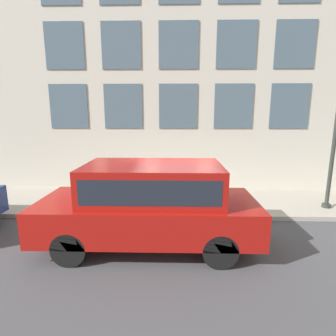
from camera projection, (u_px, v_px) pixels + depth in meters
name	position (u px, v px, depth m)	size (l,w,h in m)	color
ground_plane	(179.00, 220.00, 7.87)	(80.00, 80.00, 0.00)	#47474C
sidewalk	(178.00, 201.00, 9.35)	(3.05, 60.00, 0.14)	#A8A093
building_facade	(178.00, 77.00, 10.10)	(0.33, 40.00, 9.07)	beige
fire_hydrant	(174.00, 197.00, 8.22)	(0.34, 0.45, 0.84)	#2D7260
person	(162.00, 182.00, 8.64)	(0.31, 0.21, 1.29)	#232328
parked_truck_red_near	(150.00, 200.00, 6.15)	(2.06, 5.04, 2.00)	black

